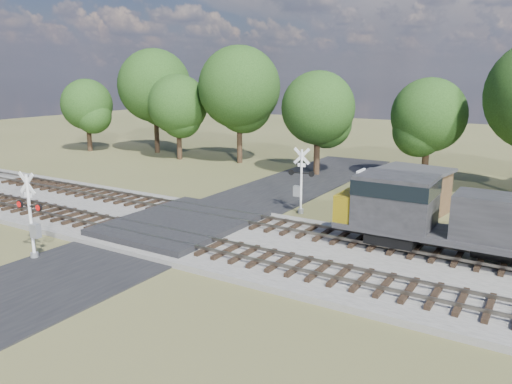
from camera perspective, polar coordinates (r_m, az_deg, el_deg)
The scene contains 10 objects.
ground at distance 29.67m, azimuth -9.01°, elevation -4.49°, with size 160.00×160.00×0.00m, color #4D4F2A.
ballast_bed at distance 25.06m, azimuth 9.62°, elevation -7.51°, with size 140.00×10.00×0.30m, color gray.
road at distance 29.65m, azimuth -9.01°, elevation -4.41°, with size 7.00×60.00×0.08m, color black.
crossing_panel at distance 29.93m, azimuth -8.41°, elevation -3.67°, with size 7.00×9.00×0.62m, color #262628.
track_near at distance 26.18m, azimuth -6.65°, elevation -5.88°, with size 140.00×2.60×0.33m.
track_far at distance 30.06m, azimuth -0.77°, elevation -3.25°, with size 140.00×2.60×0.33m.
crossing_signal_near at distance 26.85m, azimuth -24.19°, elevation -3.32°, with size 1.78×0.39×4.41m.
crossing_signal_far at distance 32.81m, azimuth 5.03°, elevation 0.66°, with size 1.77×0.42×4.40m.
equipment_shed at distance 34.27m, azimuth 17.29°, elevation 0.09°, with size 4.98×4.98×2.98m.
treeline at distance 43.80m, azimuth 15.59°, elevation 9.95°, with size 79.92×11.18×11.91m.
Camera 1 is at (18.54, -21.35, 8.95)m, focal length 35.00 mm.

